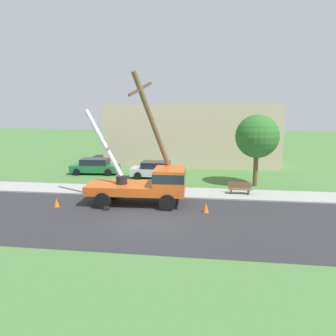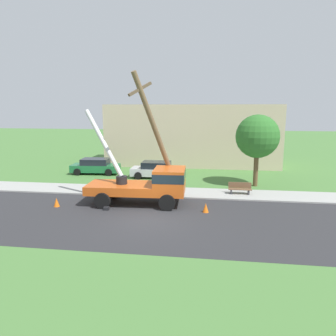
{
  "view_description": "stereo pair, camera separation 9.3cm",
  "coord_description": "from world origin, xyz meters",
  "px_view_note": "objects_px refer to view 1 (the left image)",
  "views": [
    {
      "loc": [
        3.31,
        -16.7,
        6.1
      ],
      "look_at": [
        0.54,
        3.88,
        2.18
      ],
      "focal_mm": 34.39,
      "sensor_mm": 36.0,
      "label": 1
    },
    {
      "loc": [
        3.4,
        -16.69,
        6.1
      ],
      "look_at": [
        0.54,
        3.88,
        2.18
      ],
      "focal_mm": 34.39,
      "sensor_mm": 36.0,
      "label": 2
    }
  ],
  "objects_px": {
    "utility_truck": "(149,183)",
    "parked_sedan_green": "(95,166)",
    "leaning_utility_pole": "(158,138)",
    "traffic_cone_ahead": "(206,208)",
    "park_bench": "(240,189)",
    "traffic_cone_behind": "(56,202)",
    "parked_sedan_silver": "(156,170)",
    "roadside_tree_near": "(257,137)"
  },
  "relations": [
    {
      "from": "traffic_cone_behind",
      "to": "utility_truck",
      "type": "bearing_deg",
      "value": 13.22
    },
    {
      "from": "leaning_utility_pole",
      "to": "utility_truck",
      "type": "bearing_deg",
      "value": -130.48
    },
    {
      "from": "leaning_utility_pole",
      "to": "roadside_tree_near",
      "type": "relative_size",
      "value": 1.48
    },
    {
      "from": "traffic_cone_behind",
      "to": "leaning_utility_pole",
      "type": "bearing_deg",
      "value": 17.19
    },
    {
      "from": "traffic_cone_ahead",
      "to": "traffic_cone_behind",
      "type": "xyz_separation_m",
      "value": [
        -9.25,
        -0.16,
        0.0
      ]
    },
    {
      "from": "traffic_cone_ahead",
      "to": "parked_sedan_silver",
      "type": "distance_m",
      "value": 10.1
    },
    {
      "from": "parked_sedan_green",
      "to": "parked_sedan_silver",
      "type": "height_order",
      "value": "same"
    },
    {
      "from": "leaning_utility_pole",
      "to": "park_bench",
      "type": "distance_m",
      "value": 7.02
    },
    {
      "from": "utility_truck",
      "to": "parked_sedan_silver",
      "type": "height_order",
      "value": "utility_truck"
    },
    {
      "from": "roadside_tree_near",
      "to": "utility_truck",
      "type": "bearing_deg",
      "value": -141.0
    },
    {
      "from": "utility_truck",
      "to": "roadside_tree_near",
      "type": "relative_size",
      "value": 1.23
    },
    {
      "from": "parked_sedan_silver",
      "to": "roadside_tree_near",
      "type": "bearing_deg",
      "value": -13.09
    },
    {
      "from": "utility_truck",
      "to": "traffic_cone_behind",
      "type": "xyz_separation_m",
      "value": [
        -5.65,
        -1.33,
        -1.13
      ]
    },
    {
      "from": "parked_sedan_silver",
      "to": "traffic_cone_behind",
      "type": "bearing_deg",
      "value": -117.24
    },
    {
      "from": "traffic_cone_ahead",
      "to": "park_bench",
      "type": "bearing_deg",
      "value": 61.03
    },
    {
      "from": "utility_truck",
      "to": "traffic_cone_behind",
      "type": "relative_size",
      "value": 12.24
    },
    {
      "from": "traffic_cone_ahead",
      "to": "park_bench",
      "type": "distance_m",
      "value": 4.74
    },
    {
      "from": "park_bench",
      "to": "roadside_tree_near",
      "type": "height_order",
      "value": "roadside_tree_near"
    },
    {
      "from": "parked_sedan_silver",
      "to": "roadside_tree_near",
      "type": "distance_m",
      "value": 9.05
    },
    {
      "from": "traffic_cone_ahead",
      "to": "park_bench",
      "type": "xyz_separation_m",
      "value": [
        2.3,
        4.15,
        0.18
      ]
    },
    {
      "from": "parked_sedan_green",
      "to": "park_bench",
      "type": "relative_size",
      "value": 2.82
    },
    {
      "from": "utility_truck",
      "to": "traffic_cone_behind",
      "type": "height_order",
      "value": "utility_truck"
    },
    {
      "from": "parked_sedan_green",
      "to": "traffic_cone_ahead",
      "type": "bearing_deg",
      "value": -43.6
    },
    {
      "from": "utility_truck",
      "to": "parked_sedan_silver",
      "type": "bearing_deg",
      "value": 96.72
    },
    {
      "from": "utility_truck",
      "to": "leaning_utility_pole",
      "type": "height_order",
      "value": "leaning_utility_pole"
    },
    {
      "from": "traffic_cone_ahead",
      "to": "roadside_tree_near",
      "type": "relative_size",
      "value": 0.1
    },
    {
      "from": "leaning_utility_pole",
      "to": "traffic_cone_behind",
      "type": "bearing_deg",
      "value": -162.81
    },
    {
      "from": "traffic_cone_behind",
      "to": "parked_sedan_silver",
      "type": "height_order",
      "value": "parked_sedan_silver"
    },
    {
      "from": "leaning_utility_pole",
      "to": "traffic_cone_behind",
      "type": "relative_size",
      "value": 14.79
    },
    {
      "from": "traffic_cone_behind",
      "to": "parked_sedan_green",
      "type": "bearing_deg",
      "value": 96.78
    },
    {
      "from": "leaning_utility_pole",
      "to": "traffic_cone_ahead",
      "type": "bearing_deg",
      "value": -29.14
    },
    {
      "from": "utility_truck",
      "to": "leaning_utility_pole",
      "type": "xyz_separation_m",
      "value": [
        0.49,
        0.57,
        2.81
      ]
    },
    {
      "from": "traffic_cone_behind",
      "to": "parked_sedan_silver",
      "type": "bearing_deg",
      "value": 62.76
    },
    {
      "from": "parked_sedan_silver",
      "to": "leaning_utility_pole",
      "type": "bearing_deg",
      "value": -79.02
    },
    {
      "from": "leaning_utility_pole",
      "to": "traffic_cone_ahead",
      "type": "height_order",
      "value": "leaning_utility_pole"
    },
    {
      "from": "leaning_utility_pole",
      "to": "traffic_cone_behind",
      "type": "height_order",
      "value": "leaning_utility_pole"
    },
    {
      "from": "parked_sedan_green",
      "to": "roadside_tree_near",
      "type": "relative_size",
      "value": 0.81
    },
    {
      "from": "park_bench",
      "to": "roadside_tree_near",
      "type": "bearing_deg",
      "value": 64.24
    },
    {
      "from": "leaning_utility_pole",
      "to": "parked_sedan_silver",
      "type": "xyz_separation_m",
      "value": [
        -1.41,
        7.28,
        -3.51
      ]
    },
    {
      "from": "utility_truck",
      "to": "roadside_tree_near",
      "type": "bearing_deg",
      "value": 39.0
    },
    {
      "from": "utility_truck",
      "to": "parked_sedan_green",
      "type": "distance_m",
      "value": 11.17
    },
    {
      "from": "traffic_cone_behind",
      "to": "park_bench",
      "type": "bearing_deg",
      "value": 20.45
    }
  ]
}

